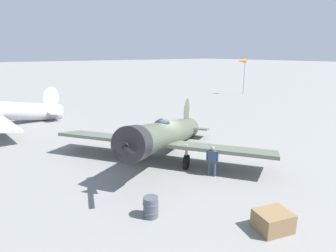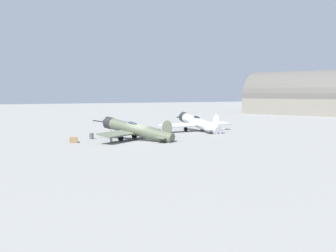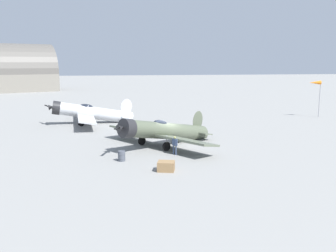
{
  "view_description": "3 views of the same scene",
  "coord_description": "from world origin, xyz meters",
  "px_view_note": "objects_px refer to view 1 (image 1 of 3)",
  "views": [
    {
      "loc": [
        -13.14,
        9.96,
        6.09
      ],
      "look_at": [
        0.0,
        0.0,
        1.8
      ],
      "focal_mm": 30.3,
      "sensor_mm": 36.0,
      "label": 1
    },
    {
      "loc": [
        -22.29,
        -50.65,
        6.29
      ],
      "look_at": [
        5.38,
        1.94,
        1.6
      ],
      "focal_mm": 44.57,
      "sensor_mm": 36.0,
      "label": 2
    },
    {
      "loc": [
        -33.28,
        6.22,
        7.63
      ],
      "look_at": [
        0.0,
        0.0,
        1.8
      ],
      "focal_mm": 39.18,
      "sensor_mm": 36.0,
      "label": 3
    }
  ],
  "objects_px": {
    "airplane_foreground": "(165,135)",
    "equipment_crate": "(273,221)",
    "fuel_drum": "(151,207)",
    "windsock_mast": "(241,62)",
    "ground_crew_mechanic": "(212,158)"
  },
  "relations": [
    {
      "from": "equipment_crate",
      "to": "fuel_drum",
      "type": "bearing_deg",
      "value": 41.99
    },
    {
      "from": "fuel_drum",
      "to": "windsock_mast",
      "type": "xyz_separation_m",
      "value": [
        18.85,
        -28.36,
        4.29
      ]
    },
    {
      "from": "airplane_foreground",
      "to": "fuel_drum",
      "type": "height_order",
      "value": "airplane_foreground"
    },
    {
      "from": "ground_crew_mechanic",
      "to": "fuel_drum",
      "type": "height_order",
      "value": "ground_crew_mechanic"
    },
    {
      "from": "airplane_foreground",
      "to": "equipment_crate",
      "type": "height_order",
      "value": "airplane_foreground"
    },
    {
      "from": "fuel_drum",
      "to": "windsock_mast",
      "type": "height_order",
      "value": "windsock_mast"
    },
    {
      "from": "windsock_mast",
      "to": "airplane_foreground",
      "type": "bearing_deg",
      "value": 120.24
    },
    {
      "from": "airplane_foreground",
      "to": "equipment_crate",
      "type": "xyz_separation_m",
      "value": [
        -8.07,
        1.26,
        -1.03
      ]
    },
    {
      "from": "ground_crew_mechanic",
      "to": "fuel_drum",
      "type": "distance_m",
      "value": 4.71
    },
    {
      "from": "equipment_crate",
      "to": "windsock_mast",
      "type": "distance_m",
      "value": 33.98
    },
    {
      "from": "airplane_foreground",
      "to": "fuel_drum",
      "type": "relative_size",
      "value": 14.2
    },
    {
      "from": "airplane_foreground",
      "to": "equipment_crate",
      "type": "distance_m",
      "value": 8.23
    },
    {
      "from": "equipment_crate",
      "to": "fuel_drum",
      "type": "xyz_separation_m",
      "value": [
        3.29,
        2.96,
        0.06
      ]
    },
    {
      "from": "equipment_crate",
      "to": "fuel_drum",
      "type": "relative_size",
      "value": 1.75
    },
    {
      "from": "airplane_foreground",
      "to": "ground_crew_mechanic",
      "type": "bearing_deg",
      "value": 60.93
    }
  ]
}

